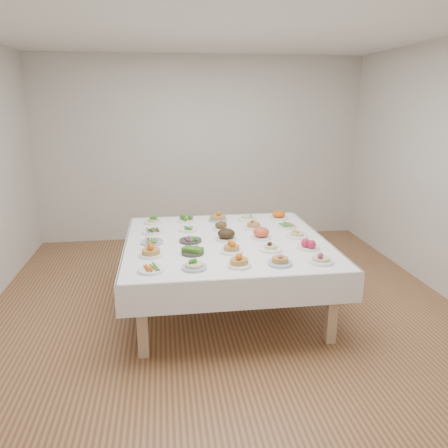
{
  "coord_description": "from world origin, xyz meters",
  "views": [
    {
      "loc": [
        -0.59,
        -4.29,
        2.14
      ],
      "look_at": [
        0.02,
        0.1,
        0.88
      ],
      "focal_mm": 35.0,
      "sensor_mm": 36.0,
      "label": 1
    }
  ],
  "objects": [
    {
      "name": "dish_24",
      "position": [
        0.78,
        0.69,
        0.81
      ],
      "size": [
        0.23,
        0.23,
        0.14
      ],
      "color": "white",
      "rests_on": "display_table"
    },
    {
      "name": "dish_8",
      "position": [
        0.4,
        -0.42,
        0.8
      ],
      "size": [
        0.23,
        0.23,
        0.11
      ],
      "color": "white",
      "rests_on": "display_table"
    },
    {
      "name": "dish_13",
      "position": [
        0.39,
        -0.05,
        0.81
      ],
      "size": [
        0.21,
        0.21,
        0.13
      ],
      "color": "white",
      "rests_on": "display_table"
    },
    {
      "name": "dish_14",
      "position": [
        0.78,
        -0.05,
        0.8
      ],
      "size": [
        0.23,
        0.23,
        0.12
      ],
      "color": "white",
      "rests_on": "display_table"
    },
    {
      "name": "dish_1",
      "position": [
        -0.36,
        -0.8,
        0.8
      ],
      "size": [
        0.21,
        0.21,
        0.11
      ],
      "color": "#4C66B2",
      "rests_on": "display_table"
    },
    {
      "name": "dish_11",
      "position": [
        -0.35,
        -0.05,
        0.77
      ],
      "size": [
        0.22,
        0.22,
        0.05
      ],
      "color": "#2F2C2A",
      "rests_on": "display_table"
    },
    {
      "name": "dish_5",
      "position": [
        -0.73,
        -0.42,
        0.81
      ],
      "size": [
        0.22,
        0.22,
        0.13
      ],
      "color": "white",
      "rests_on": "display_table"
    },
    {
      "name": "dish_21",
      "position": [
        -0.35,
        0.71,
        0.79
      ],
      "size": [
        0.2,
        0.2,
        0.09
      ],
      "color": "white",
      "rests_on": "display_table"
    },
    {
      "name": "dish_9",
      "position": [
        0.78,
        -0.42,
        0.8
      ],
      "size": [
        0.22,
        0.22,
        0.11
      ],
      "color": "white",
      "rests_on": "display_table"
    },
    {
      "name": "dish_12",
      "position": [
        0.02,
        -0.05,
        0.81
      ],
      "size": [
        0.22,
        0.22,
        0.13
      ],
      "color": "white",
      "rests_on": "display_table"
    },
    {
      "name": "dish_23",
      "position": [
        0.39,
        0.7,
        0.78
      ],
      "size": [
        0.21,
        0.21,
        0.09
      ],
      "color": "white",
      "rests_on": "display_table"
    },
    {
      "name": "dish_19",
      "position": [
        0.77,
        0.32,
        0.77
      ],
      "size": [
        0.22,
        0.22,
        0.05
      ],
      "color": "white",
      "rests_on": "display_table"
    },
    {
      "name": "dish_7",
      "position": [
        0.02,
        -0.43,
        0.81
      ],
      "size": [
        0.22,
        0.22,
        0.14
      ],
      "color": "white",
      "rests_on": "display_table"
    },
    {
      "name": "dish_3",
      "position": [
        0.39,
        -0.8,
        0.8
      ],
      "size": [
        0.22,
        0.22,
        0.12
      ],
      "color": "#4C66B2",
      "rests_on": "display_table"
    },
    {
      "name": "dish_15",
      "position": [
        -0.73,
        0.32,
        0.77
      ],
      "size": [
        0.23,
        0.23,
        0.05
      ],
      "color": "white",
      "rests_on": "display_table"
    },
    {
      "name": "room_envelope",
      "position": [
        0.0,
        0.0,
        1.83
      ],
      "size": [
        5.02,
        5.02,
        2.81
      ],
      "color": "#996A40",
      "rests_on": "ground"
    },
    {
      "name": "dish_4",
      "position": [
        0.76,
        -0.8,
        0.81
      ],
      "size": [
        0.22,
        0.22,
        0.12
      ],
      "color": "white",
      "rests_on": "display_table"
    },
    {
      "name": "dish_6",
      "position": [
        -0.35,
        -0.42,
        0.79
      ],
      "size": [
        0.21,
        0.21,
        0.1
      ],
      "color": "#2F2C2A",
      "rests_on": "display_table"
    },
    {
      "name": "dish_18",
      "position": [
        0.39,
        0.33,
        0.8
      ],
      "size": [
        0.21,
        0.21,
        0.11
      ],
      "color": "white",
      "rests_on": "display_table"
    },
    {
      "name": "dish_17",
      "position": [
        0.03,
        0.33,
        0.8
      ],
      "size": [
        0.21,
        0.21,
        0.1
      ],
      "color": "white",
      "rests_on": "display_table"
    },
    {
      "name": "dish_10",
      "position": [
        -0.73,
        -0.05,
        0.78
      ],
      "size": [
        0.22,
        0.22,
        0.06
      ],
      "color": "#4C66B2",
      "rests_on": "display_table"
    },
    {
      "name": "dish_0",
      "position": [
        -0.73,
        -0.8,
        0.77
      ],
      "size": [
        0.22,
        0.22,
        0.05
      ],
      "color": "white",
      "rests_on": "display_table"
    },
    {
      "name": "display_table",
      "position": [
        0.02,
        -0.05,
        0.68
      ],
      "size": [
        2.06,
        2.06,
        0.75
      ],
      "color": "white",
      "rests_on": "ground"
    },
    {
      "name": "dish_2",
      "position": [
        0.03,
        -0.79,
        0.81
      ],
      "size": [
        0.23,
        0.22,
        0.14
      ],
      "color": "white",
      "rests_on": "display_table"
    },
    {
      "name": "dish_20",
      "position": [
        -0.73,
        0.71,
        0.8
      ],
      "size": [
        0.22,
        0.22,
        0.12
      ],
      "color": "white",
      "rests_on": "display_table"
    },
    {
      "name": "dish_22",
      "position": [
        0.03,
        0.7,
        0.81
      ],
      "size": [
        0.22,
        0.22,
        0.13
      ],
      "color": "#4C66B2",
      "rests_on": "display_table"
    },
    {
      "name": "dish_16",
      "position": [
        -0.34,
        0.34,
        0.77
      ],
      "size": [
        0.2,
        0.2,
        0.05
      ],
      "color": "white",
      "rests_on": "display_table"
    }
  ]
}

